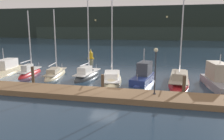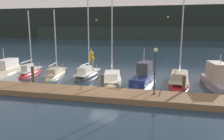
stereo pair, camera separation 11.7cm
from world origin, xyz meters
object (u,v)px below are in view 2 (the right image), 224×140
at_px(dock_lamppost, 155,63).
at_px(sailboat_berth_2, 30,73).
at_px(channel_buoy, 91,55).
at_px(sailboat_berth_5, 112,80).
at_px(motorboat_berth_6, 143,79).
at_px(sailboat_berth_4, 87,76).
at_px(sailboat_berth_3, 56,75).
at_px(motorboat_berth_8, 218,83).
at_px(motorboat_berth_1, 5,72).
at_px(sailboat_berth_7, 179,82).

bearing_deg(dock_lamppost, sailboat_berth_2, 157.68).
xyz_separation_m(channel_buoy, dock_lamppost, (12.07, -20.87, 2.26)).
bearing_deg(sailboat_berth_2, sailboat_berth_5, -3.99).
bearing_deg(motorboat_berth_6, dock_lamppost, -76.81).
height_order(sailboat_berth_4, dock_lamppost, sailboat_berth_4).
xyz_separation_m(sailboat_berth_3, sailboat_berth_5, (7.01, -0.89, 0.01)).
relative_size(sailboat_berth_2, motorboat_berth_8, 1.19).
bearing_deg(sailboat_berth_3, motorboat_berth_6, -3.93).
distance_m(motorboat_berth_1, sailboat_berth_3, 6.49).
distance_m(sailboat_berth_7, channel_buoy, 20.74).
distance_m(sailboat_berth_5, motorboat_berth_6, 3.35).
xyz_separation_m(motorboat_berth_1, sailboat_berth_5, (13.47, -0.37, -0.17)).
distance_m(sailboat_berth_4, motorboat_berth_8, 13.51).
height_order(motorboat_berth_8, dock_lamppost, dock_lamppost).
xyz_separation_m(motorboat_berth_8, channel_buoy, (-17.80, 15.98, 0.17)).
bearing_deg(sailboat_berth_7, dock_lamppost, -111.08).
distance_m(motorboat_berth_1, sailboat_berth_7, 20.39).
distance_m(motorboat_berth_6, channel_buoy, 18.71).
bearing_deg(sailboat_berth_3, sailboat_berth_4, 0.35).
bearing_deg(sailboat_berth_4, sailboat_berth_7, -2.29).
bearing_deg(sailboat_berth_3, channel_buoy, 91.64).
height_order(sailboat_berth_4, motorboat_berth_6, sailboat_berth_4).
relative_size(sailboat_berth_3, motorboat_berth_8, 1.23).
height_order(sailboat_berth_7, motorboat_berth_8, sailboat_berth_7).
bearing_deg(channel_buoy, sailboat_berth_3, -88.36).
xyz_separation_m(sailboat_berth_2, sailboat_berth_4, (7.17, 0.20, -0.03)).
height_order(sailboat_berth_2, sailboat_berth_4, sailboat_berth_4).
relative_size(sailboat_berth_2, sailboat_berth_7, 0.66).
distance_m(motorboat_berth_1, sailboat_berth_4, 10.43).
relative_size(motorboat_berth_1, channel_buoy, 4.01).
xyz_separation_m(motorboat_berth_1, sailboat_berth_3, (6.46, 0.52, -0.19)).
bearing_deg(sailboat_berth_4, motorboat_berth_6, -6.56).
xyz_separation_m(sailboat_berth_3, motorboat_berth_8, (17.38, -1.39, 0.38)).
bearing_deg(sailboat_berth_4, motorboat_berth_1, -177.02).
relative_size(sailboat_berth_3, motorboat_berth_6, 1.52).
bearing_deg(dock_lamppost, motorboat_berth_8, 40.52).
bearing_deg(motorboat_berth_6, motorboat_berth_1, 179.34).
bearing_deg(sailboat_berth_5, dock_lamppost, -49.29).
xyz_separation_m(sailboat_berth_2, sailboat_berth_7, (17.15, -0.20, -0.01)).
bearing_deg(sailboat_berth_2, motorboat_berth_1, -174.00).
distance_m(sailboat_berth_3, sailboat_berth_7, 13.93).
height_order(sailboat_berth_2, motorboat_berth_6, sailboat_berth_2).
relative_size(sailboat_berth_3, dock_lamppost, 2.31).
height_order(sailboat_berth_3, sailboat_berth_7, sailboat_berth_7).
distance_m(sailboat_berth_7, dock_lamppost, 6.90).
xyz_separation_m(motorboat_berth_6, channel_buoy, (-10.76, 15.30, 0.29)).
bearing_deg(channel_buoy, motorboat_berth_8, -41.92).
distance_m(sailboat_berth_4, dock_lamppost, 10.33).
height_order(sailboat_berth_3, dock_lamppost, sailboat_berth_3).
bearing_deg(sailboat_berth_7, motorboat_berth_6, -174.64).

